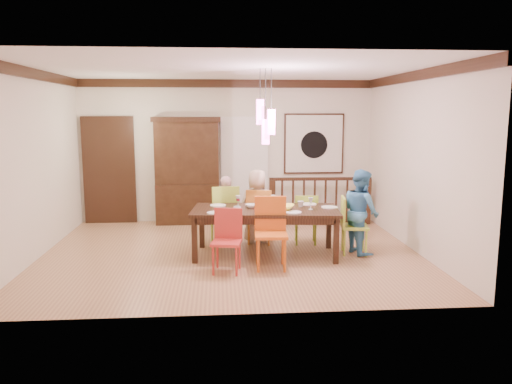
{
  "coord_description": "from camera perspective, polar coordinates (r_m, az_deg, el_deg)",
  "views": [
    {
      "loc": [
        -0.2,
        -7.81,
        2.24
      ],
      "look_at": [
        0.41,
        0.15,
        0.97
      ],
      "focal_mm": 35.0,
      "sensor_mm": 36.0,
      "label": 1
    }
  ],
  "objects": [
    {
      "name": "wall_back",
      "position": [
        10.35,
        -3.29,
        4.66
      ],
      "size": [
        6.0,
        0.0,
        6.0
      ],
      "primitive_type": "plane",
      "rotation": [
        1.57,
        0.0,
        0.0
      ],
      "color": "beige",
      "rests_on": "floor"
    },
    {
      "name": "plate_far_right",
      "position": [
        8.22,
        6.04,
        -1.38
      ],
      "size": [
        0.26,
        0.26,
        0.01
      ],
      "primitive_type": "cylinder",
      "color": "white",
      "rests_on": "dining_table"
    },
    {
      "name": "chair_far_mid",
      "position": [
        8.61,
        0.5,
        -2.28
      ],
      "size": [
        0.52,
        0.52,
        0.96
      ],
      "rotation": [
        0.0,
        0.0,
        2.9
      ],
      "color": "#BF6D23",
      "rests_on": "floor"
    },
    {
      "name": "serving_bowl",
      "position": [
        7.71,
        3.07,
        -1.77
      ],
      "size": [
        0.45,
        0.45,
        0.09
      ],
      "primitive_type": "imported",
      "rotation": [
        0.0,
        0.0,
        -0.33
      ],
      "color": "yellow",
      "rests_on": "dining_table"
    },
    {
      "name": "plate_near_mid",
      "position": [
        7.52,
        4.23,
        -2.33
      ],
      "size": [
        0.26,
        0.26,
        0.01
      ],
      "primitive_type": "cylinder",
      "color": "white",
      "rests_on": "dining_table"
    },
    {
      "name": "panel_door",
      "position": [
        10.56,
        -16.4,
        2.22
      ],
      "size": [
        1.04,
        0.07,
        2.24
      ],
      "primitive_type": "cube",
      "color": "black",
      "rests_on": "wall_back"
    },
    {
      "name": "ceiling",
      "position": [
        7.84,
        -3.02,
        13.87
      ],
      "size": [
        6.0,
        6.0,
        0.0
      ],
      "primitive_type": "plane",
      "rotation": [
        3.14,
        0.0,
        0.0
      ],
      "color": "white",
      "rests_on": "wall_back"
    },
    {
      "name": "floor",
      "position": [
        8.13,
        -2.85,
        -6.95
      ],
      "size": [
        6.0,
        6.0,
        0.0
      ],
      "primitive_type": "plane",
      "color": "#9F6D4D",
      "rests_on": "ground"
    },
    {
      "name": "wall_right",
      "position": [
        8.48,
        17.82,
        3.28
      ],
      "size": [
        0.0,
        5.0,
        5.0
      ],
      "primitive_type": "plane",
      "rotation": [
        1.57,
        0.0,
        -1.57
      ],
      "color": "beige",
      "rests_on": "floor"
    },
    {
      "name": "plate_far_left",
      "position": [
        8.09,
        -4.37,
        -1.53
      ],
      "size": [
        0.26,
        0.26,
        0.01
      ],
      "primitive_type": "cylinder",
      "color": "white",
      "rests_on": "dining_table"
    },
    {
      "name": "crown_molding",
      "position": [
        7.84,
        -3.01,
        13.29
      ],
      "size": [
        6.0,
        5.0,
        0.16
      ],
      "primitive_type": null,
      "color": "black",
      "rests_on": "wall_back"
    },
    {
      "name": "small_bowl",
      "position": [
        7.89,
        -0.55,
        -1.61
      ],
      "size": [
        0.24,
        0.24,
        0.06
      ],
      "primitive_type": "imported",
      "rotation": [
        0.0,
        0.0,
        -0.32
      ],
      "color": "white",
      "rests_on": "dining_table"
    },
    {
      "name": "person_far_left",
      "position": [
        8.68,
        -3.45,
        -1.96
      ],
      "size": [
        0.47,
        0.36,
        1.17
      ],
      "primitive_type": "imported",
      "rotation": [
        0.0,
        0.0,
        2.94
      ],
      "color": "#D6A3AA",
      "rests_on": "floor"
    },
    {
      "name": "chair_near_left",
      "position": [
        7.05,
        -3.39,
        -5.17
      ],
      "size": [
        0.47,
        0.47,
        0.89
      ],
      "rotation": [
        0.0,
        0.0,
        -0.18
      ],
      "color": "#B82E29",
      "rests_on": "floor"
    },
    {
      "name": "pendant_cluster",
      "position": [
        7.68,
        1.1,
        8.06
      ],
      "size": [
        0.27,
        0.21,
        1.14
      ],
      "color": "#FF4CB6",
      "rests_on": "ceiling"
    },
    {
      "name": "napkin",
      "position": [
        7.42,
        1.09,
        -2.46
      ],
      "size": [
        0.18,
        0.14,
        0.01
      ],
      "primitive_type": "cube",
      "color": "#D83359",
      "rests_on": "dining_table"
    },
    {
      "name": "wine_glass_c",
      "position": [
        7.55,
        0.7,
        -1.59
      ],
      "size": [
        0.08,
        0.08,
        0.19
      ],
      "primitive_type": null,
      "color": "#590C19",
      "rests_on": "dining_table"
    },
    {
      "name": "chair_near_mid",
      "position": [
        7.19,
        1.72,
        -4.22
      ],
      "size": [
        0.49,
        0.49,
        1.03
      ],
      "rotation": [
        0.0,
        0.0,
        -0.05
      ],
      "color": "#D05C19",
      "rests_on": "floor"
    },
    {
      "name": "china_hutch",
      "position": [
        10.19,
        -7.85,
        2.46
      ],
      "size": [
        1.36,
        0.46,
        2.16
      ],
      "color": "black",
      "rests_on": "floor"
    },
    {
      "name": "plate_near_left",
      "position": [
        7.49,
        -4.65,
        -2.38
      ],
      "size": [
        0.26,
        0.26,
        0.01
      ],
      "primitive_type": "cylinder",
      "color": "white",
      "rests_on": "dining_table"
    },
    {
      "name": "plate_end_right",
      "position": [
        7.99,
        8.4,
        -1.73
      ],
      "size": [
        0.26,
        0.26,
        0.01
      ],
      "primitive_type": "cylinder",
      "color": "white",
      "rests_on": "dining_table"
    },
    {
      "name": "chair_end_right",
      "position": [
        8.1,
        11.21,
        -3.34
      ],
      "size": [
        0.47,
        0.47,
        0.92
      ],
      "rotation": [
        0.0,
        0.0,
        1.42
      ],
      "color": "#A9C93A",
      "rests_on": "floor"
    },
    {
      "name": "wine_glass_d",
      "position": [
        7.79,
        6.27,
        -1.31
      ],
      "size": [
        0.08,
        0.08,
        0.19
      ],
      "primitive_type": null,
      "color": "silver",
      "rests_on": "dining_table"
    },
    {
      "name": "chair_far_right",
      "position": [
        8.63,
        5.7,
        -2.66
      ],
      "size": [
        0.43,
        0.43,
        0.86
      ],
      "rotation": [
        0.0,
        0.0,
        3.04
      ],
      "color": "#88AB2C",
      "rests_on": "floor"
    },
    {
      "name": "cup_left",
      "position": [
        7.56,
        -2.18,
        -1.97
      ],
      "size": [
        0.12,
        0.12,
        0.09
      ],
      "primitive_type": "imported",
      "rotation": [
        0.0,
        0.0,
        -0.07
      ],
      "color": "silver",
      "rests_on": "dining_table"
    },
    {
      "name": "white_doorway",
      "position": [
        10.36,
        -1.33,
        2.46
      ],
      "size": [
        0.97,
        0.05,
        2.22
      ],
      "primitive_type": "cube",
      "color": "silver",
      "rests_on": "wall_back"
    },
    {
      "name": "wall_left",
      "position": [
        8.34,
        -24.03,
        2.83
      ],
      "size": [
        0.0,
        5.0,
        5.0
      ],
      "primitive_type": "plane",
      "rotation": [
        1.57,
        0.0,
        1.57
      ],
      "color": "beige",
      "rests_on": "floor"
    },
    {
      "name": "dining_table",
      "position": [
        7.83,
        1.07,
        -2.48
      ],
      "size": [
        2.36,
        1.25,
        0.75
      ],
      "rotation": [
        0.0,
        0.0,
        -0.09
      ],
      "color": "black",
      "rests_on": "floor"
    },
    {
      "name": "plate_far_mid",
      "position": [
        8.08,
        0.86,
        -1.52
      ],
      "size": [
        0.26,
        0.26,
        0.01
      ],
      "primitive_type": "cylinder",
      "color": "white",
      "rests_on": "dining_table"
    },
    {
      "name": "balustrade",
      "position": [
        10.13,
        7.33,
        -0.92
      ],
      "size": [
        2.06,
        0.14,
        0.96
      ],
      "rotation": [
        0.0,
        0.0,
        -0.03
      ],
      "color": "black",
      "rests_on": "floor"
    },
    {
      "name": "person_far_mid",
      "position": [
        8.63,
        0.16,
        -1.61
      ],
      "size": [
        0.64,
        0.43,
        1.28
      ],
      "primitive_type": "imported",
      "rotation": [
        0.0,
        0.0,
        3.17
      ],
      "color": "beige",
      "rests_on": "floor"
    },
    {
      "name": "painting",
      "position": [
        10.49,
        6.63,
        5.49
      ],
      "size": [
        1.25,
        0.06,
        1.25
      ],
      "color": "black",
      "rests_on": "wall_back"
    },
    {
      "name": "chair_far_left",
      "position": [
        8.59,
        -3.69,
        -2.07
      ],
      "size": [
        0.53,
        0.53,
        1.02
      ],
      "rotation": [
        0.0,
        0.0,
        3.29
      ],
      "color": "#A8D041",
      "rests_on": "floor"
    },
    {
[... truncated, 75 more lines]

